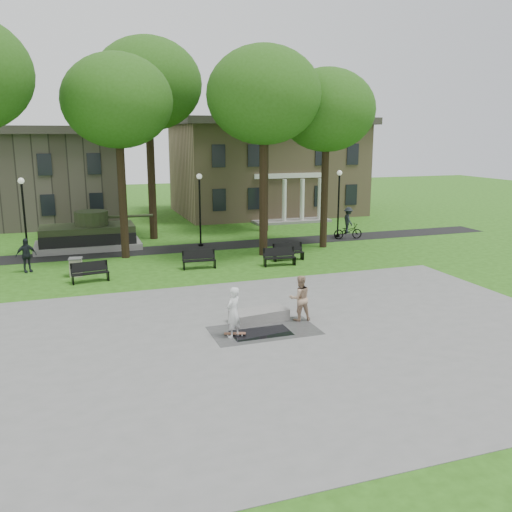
# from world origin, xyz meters

# --- Properties ---
(ground) EXTENTS (120.00, 120.00, 0.00)m
(ground) POSITION_xyz_m (0.00, 0.00, 0.00)
(ground) COLOR #275313
(ground) RESTS_ON ground
(plaza) EXTENTS (22.00, 16.00, 0.02)m
(plaza) POSITION_xyz_m (0.00, -5.00, 0.01)
(plaza) COLOR gray
(plaza) RESTS_ON ground
(footpath) EXTENTS (44.00, 2.60, 0.01)m
(footpath) POSITION_xyz_m (0.00, 12.00, 0.01)
(footpath) COLOR black
(footpath) RESTS_ON ground
(building_right) EXTENTS (17.00, 12.00, 8.60)m
(building_right) POSITION_xyz_m (10.00, 26.00, 4.34)
(building_right) COLOR #9E8460
(building_right) RESTS_ON ground
(building_left) EXTENTS (15.00, 10.00, 7.20)m
(building_left) POSITION_xyz_m (-11.00, 26.50, 3.60)
(building_left) COLOR #4C443D
(building_left) RESTS_ON ground
(tree_1) EXTENTS (6.20, 6.20, 11.63)m
(tree_1) POSITION_xyz_m (-4.50, 10.50, 8.95)
(tree_1) COLOR black
(tree_1) RESTS_ON ground
(tree_2) EXTENTS (6.60, 6.60, 12.16)m
(tree_2) POSITION_xyz_m (3.50, 8.50, 9.32)
(tree_2) COLOR black
(tree_2) RESTS_ON ground
(tree_3) EXTENTS (6.00, 6.00, 11.19)m
(tree_3) POSITION_xyz_m (8.00, 9.50, 8.60)
(tree_3) COLOR black
(tree_3) RESTS_ON ground
(tree_4) EXTENTS (7.20, 7.20, 13.50)m
(tree_4) POSITION_xyz_m (-2.00, 16.00, 10.39)
(tree_4) COLOR black
(tree_4) RESTS_ON ground
(tree_5) EXTENTS (6.40, 6.40, 12.44)m
(tree_5) POSITION_xyz_m (6.50, 16.50, 9.67)
(tree_5) COLOR black
(tree_5) RESTS_ON ground
(lamp_left) EXTENTS (0.36, 0.36, 4.73)m
(lamp_left) POSITION_xyz_m (-10.00, 12.30, 2.79)
(lamp_left) COLOR black
(lamp_left) RESTS_ON ground
(lamp_mid) EXTENTS (0.36, 0.36, 4.73)m
(lamp_mid) POSITION_xyz_m (0.50, 12.30, 2.79)
(lamp_mid) COLOR black
(lamp_mid) RESTS_ON ground
(lamp_right) EXTENTS (0.36, 0.36, 4.73)m
(lamp_right) POSITION_xyz_m (10.50, 12.30, 2.79)
(lamp_right) COLOR black
(lamp_right) RESTS_ON ground
(tank_monument) EXTENTS (7.45, 3.40, 2.40)m
(tank_monument) POSITION_xyz_m (-6.46, 14.00, 0.86)
(tank_monument) COLOR gray
(tank_monument) RESTS_ON ground
(puddle) EXTENTS (2.20, 1.20, 0.00)m
(puddle) POSITION_xyz_m (-1.10, -4.06, 0.02)
(puddle) COLOR black
(puddle) RESTS_ON plaza
(concrete_block) EXTENTS (2.31, 1.28, 0.45)m
(concrete_block) POSITION_xyz_m (-0.72, -2.79, 0.24)
(concrete_block) COLOR gray
(concrete_block) RESTS_ON plaza
(skateboard) EXTENTS (0.80, 0.42, 0.07)m
(skateboard) POSITION_xyz_m (-2.08, -3.95, 0.06)
(skateboard) COLOR brown
(skateboard) RESTS_ON plaza
(skateboarder) EXTENTS (0.81, 0.77, 1.86)m
(skateboarder) POSITION_xyz_m (-2.16, -4.08, 0.95)
(skateboarder) COLOR silver
(skateboarder) RESTS_ON plaza
(friend_watching) EXTENTS (0.91, 0.73, 1.80)m
(friend_watching) POSITION_xyz_m (0.81, -3.20, 0.92)
(friend_watching) COLOR tan
(friend_watching) RESTS_ON plaza
(pedestrian_walker) EXTENTS (1.16, 0.82, 1.83)m
(pedestrian_walker) POSITION_xyz_m (-9.81, 8.60, 0.92)
(pedestrian_walker) COLOR black
(pedestrian_walker) RESTS_ON ground
(cyclist) EXTENTS (2.12, 1.23, 2.24)m
(cyclist) POSITION_xyz_m (10.85, 11.44, 0.91)
(cyclist) COLOR black
(cyclist) RESTS_ON ground
(park_bench_0) EXTENTS (1.84, 0.76, 1.00)m
(park_bench_0) POSITION_xyz_m (-6.72, 5.48, 0.52)
(park_bench_0) COLOR black
(park_bench_0) RESTS_ON ground
(park_bench_1) EXTENTS (1.83, 0.64, 1.00)m
(park_bench_1) POSITION_xyz_m (-0.99, 6.44, 0.52)
(park_bench_1) COLOR black
(park_bench_1) RESTS_ON ground
(park_bench_2) EXTENTS (1.83, 0.66, 1.00)m
(park_bench_2) POSITION_xyz_m (3.41, 5.65, 0.52)
(park_bench_2) COLOR black
(park_bench_2) RESTS_ON ground
(park_bench_3) EXTENTS (1.81, 0.58, 1.00)m
(park_bench_3) POSITION_xyz_m (4.38, 6.71, 0.52)
(park_bench_3) COLOR black
(park_bench_3) RESTS_ON ground
(trash_bin) EXTENTS (0.73, 0.73, 0.96)m
(trash_bin) POSITION_xyz_m (-7.36, 6.89, 0.49)
(trash_bin) COLOR #B1A492
(trash_bin) RESTS_ON ground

